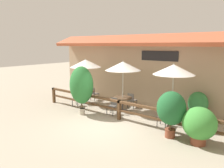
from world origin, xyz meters
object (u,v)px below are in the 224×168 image
Objects in this scene: chair_near_streetside at (77,98)px; potted_plant_tall_tropical at (82,85)px; chair_middle_wallside at (132,100)px; patio_umbrella_far at (174,70)px; chair_near_wallside at (94,93)px; dining_table_middle at (123,100)px; chair_middle_streetside at (113,105)px; chair_far_wallside at (179,108)px; patio_umbrella_near at (86,63)px; patio_umbrella_middle at (123,66)px; dining_table_far at (172,109)px; potted_plant_small_flowering at (199,124)px; potted_plant_corner_fern at (171,109)px; potted_plant_broad_leaf at (198,104)px; chair_far_streetside at (164,115)px; dining_table_near at (86,93)px.

potted_plant_tall_tropical reaches higher than chair_near_streetside.
patio_umbrella_far reaches higher than chair_middle_wallside.
chair_near_wallside is 2.91m from dining_table_middle.
chair_near_streetside is at bearing 176.12° from chair_middle_streetside.
chair_far_wallside is at bearing 16.31° from dining_table_middle.
chair_near_wallside is at bearing 94.19° from patio_umbrella_near.
patio_umbrella_middle is 1.09× the size of potted_plant_tall_tropical.
dining_table_far is 2.45m from potted_plant_small_flowering.
potted_plant_corner_fern is 2.94m from potted_plant_broad_leaf.
potted_plant_corner_fern reaches higher than chair_near_wallside.
dining_table_far is (5.62, -0.63, 0.13)m from chair_near_wallside.
chair_middle_wallside is 5.11m from potted_plant_small_flowering.
dining_table_middle is (2.76, 0.05, -1.86)m from patio_umbrella_near.
patio_umbrella_far reaches higher than potted_plant_small_flowering.
patio_umbrella_middle is (2.82, -0.71, 1.99)m from chair_near_wallside.
dining_table_middle is 2.84m from chair_far_streetside.
patio_umbrella_near is at bearing -178.94° from patio_umbrella_middle.
chair_far_streetside is at bearing -93.55° from dining_table_far.
chair_middle_wallside is 1.00× the size of chair_far_wallside.
chair_far_streetside is 2.14m from potted_plant_broad_leaf.
chair_middle_streetside is at bearing -12.26° from chair_near_streetside.
potted_plant_small_flowering is at bearing -19.38° from patio_umbrella_middle.
patio_umbrella_far reaches higher than chair_middle_streetside.
chair_middle_streetside is at bearing 170.11° from potted_plant_small_flowering.
potted_plant_corner_fern is at bearing -14.43° from dining_table_near.
dining_table_near is 2.47m from potted_plant_tall_tropical.
chair_middle_streetside is (2.75, -1.51, 0.00)m from chair_near_wallside.
dining_table_middle is at bearing 0.00° from patio_umbrella_middle.
dining_table_near is 0.37× the size of patio_umbrella_far.
chair_middle_streetside is 3.60m from patio_umbrella_far.
chair_middle_streetside is 1.60m from chair_middle_wallside.
dining_table_middle is 1.17× the size of chair_middle_streetside.
chair_middle_streetside and chair_middle_wallside have the same top height.
patio_umbrella_near is 3.43m from chair_middle_streetside.
potted_plant_small_flowering is (1.77, -1.68, 0.15)m from dining_table_far.
chair_far_wallside is (5.61, 1.65, 0.00)m from chair_near_streetside.
patio_umbrella_near is at bearing -168.50° from potted_plant_broad_leaf.
dining_table_middle is 4.85m from potted_plant_small_flowering.
potted_plant_corner_fern is (6.33, -2.37, 0.66)m from chair_near_wallside.
chair_near_streetside is 0.64× the size of potted_plant_broad_leaf.
potted_plant_corner_fern is at bearing 1.82° from potted_plant_tall_tropical.
chair_far_wallside reaches higher than dining_table_near.
chair_middle_streetside is at bearing 178.08° from chair_far_streetside.
potted_plant_small_flowering is (4.50, -2.41, 0.28)m from chair_middle_wallside.
chair_middle_streetside reaches higher than dining_table_near.
chair_near_wallside is 5.74m from chair_far_streetside.
chair_far_streetside is 0.34× the size of potted_plant_tall_tropical.
chair_middle_wallside is 0.62× the size of potted_plant_small_flowering.
potted_plant_corner_fern reaches higher than chair_far_wallside.
potted_plant_small_flowering is at bearing -11.98° from dining_table_near.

